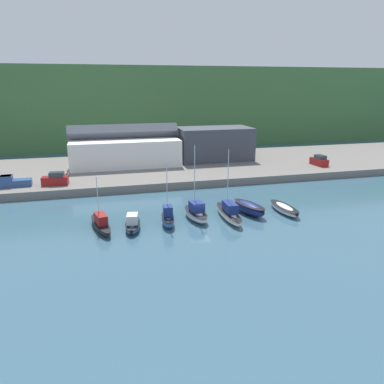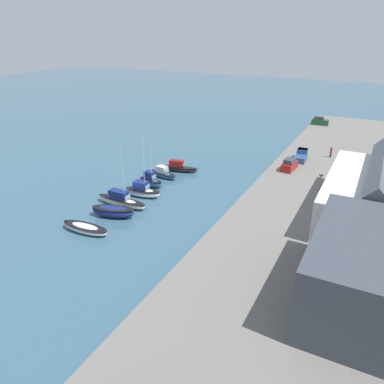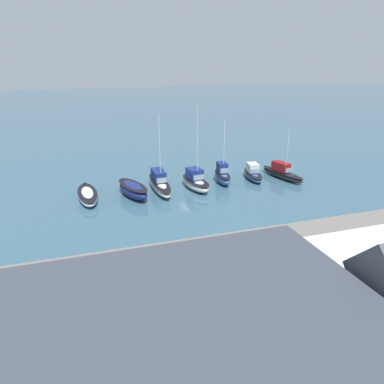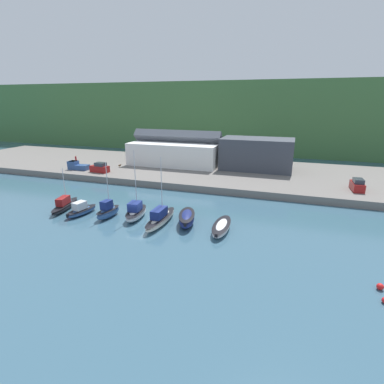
{
  "view_description": "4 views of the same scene",
  "coord_description": "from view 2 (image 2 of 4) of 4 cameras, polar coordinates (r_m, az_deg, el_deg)",
  "views": [
    {
      "loc": [
        -12.89,
        -44.92,
        17.44
      ],
      "look_at": [
        0.33,
        5.19,
        2.48
      ],
      "focal_mm": 35.0,
      "sensor_mm": 36.0,
      "label": 1
    },
    {
      "loc": [
        44.22,
        32.27,
        24.8
      ],
      "look_at": [
        -1.76,
        8.6,
        1.86
      ],
      "focal_mm": 35.0,
      "sensor_mm": 36.0,
      "label": 2
    },
    {
      "loc": [
        13.57,
        41.76,
        15.47
      ],
      "look_at": [
        2.29,
        7.29,
        2.25
      ],
      "focal_mm": 35.0,
      "sensor_mm": 36.0,
      "label": 3
    },
    {
      "loc": [
        20.48,
        -35.59,
        16.59
      ],
      "look_at": [
        4.99,
        10.15,
        1.71
      ],
      "focal_mm": 28.0,
      "sensor_mm": 36.0,
      "label": 4
    }
  ],
  "objects": [
    {
      "name": "moored_boat_6",
      "position": [
        51.24,
        -15.96,
        -5.34
      ],
      "size": [
        2.35,
        7.06,
        1.01
      ],
      "rotation": [
        0.0,
        0.0,
        0.03
      ],
      "color": "silver",
      "rests_on": "ground_plane"
    },
    {
      "name": "moored_boat_3",
      "position": [
        59.75,
        -7.58,
        0.17
      ],
      "size": [
        2.91,
        6.17,
        9.97
      ],
      "rotation": [
        0.0,
        0.0,
        0.13
      ],
      "color": "silver",
      "rests_on": "ground_plane"
    },
    {
      "name": "parked_car_0",
      "position": [
        104.26,
        18.91,
        10.16
      ],
      "size": [
        2.0,
        4.28,
        2.16
      ],
      "rotation": [
        0.0,
        0.0,
        0.05
      ],
      "color": "#1E4C2D",
      "rests_on": "quay_promenade"
    },
    {
      "name": "parked_car_1",
      "position": [
        68.85,
        14.62,
        4.01
      ],
      "size": [
        4.33,
        2.14,
        2.16
      ],
      "rotation": [
        0.0,
        0.0,
        1.49
      ],
      "color": "maroon",
      "rests_on": "quay_promenade"
    },
    {
      "name": "yacht_club_building",
      "position": [
        37.23,
        24.28,
        -10.88
      ],
      "size": [
        15.89,
        8.63,
        7.05
      ],
      "color": "#3D424C",
      "rests_on": "quay_promenade"
    },
    {
      "name": "quay_promenade",
      "position": [
        50.42,
        21.42,
        -6.51
      ],
      "size": [
        137.3,
        29.4,
        1.33
      ],
      "color": "slate",
      "rests_on": "ground_plane"
    },
    {
      "name": "ground_plane",
      "position": [
        60.1,
        -8.09,
        -0.7
      ],
      "size": [
        320.0,
        320.0,
        0.0
      ],
      "primitive_type": "plane",
      "color": "#385B70"
    },
    {
      "name": "moored_boat_5",
      "position": [
        54.04,
        -11.91,
        -2.92
      ],
      "size": [
        3.75,
        6.58,
        1.66
      ],
      "rotation": [
        0.0,
        0.0,
        0.27
      ],
      "color": "navy",
      "rests_on": "ground_plane"
    },
    {
      "name": "moored_boat_1",
      "position": [
        67.12,
        -4.45,
        2.83
      ],
      "size": [
        2.72,
        5.71,
        2.07
      ],
      "rotation": [
        0.0,
        0.0,
        -0.17
      ],
      "color": "#33568E",
      "rests_on": "ground_plane"
    },
    {
      "name": "pickup_truck_0",
      "position": [
        74.92,
        16.32,
        5.35
      ],
      "size": [
        4.83,
        2.21,
        1.9
      ],
      "rotation": [
        0.0,
        0.0,
        1.63
      ],
      "color": "#2D4C84",
      "rests_on": "quay_promenade"
    },
    {
      "name": "moored_boat_0",
      "position": [
        69.75,
        -2.14,
        3.75
      ],
      "size": [
        3.15,
        7.66,
        6.65
      ],
      "rotation": [
        0.0,
        0.0,
        0.21
      ],
      "color": "black",
      "rests_on": "ground_plane"
    },
    {
      "name": "dog_on_quay",
      "position": [
        66.8,
        19.09,
        2.41
      ],
      "size": [
        0.6,
        0.86,
        0.68
      ],
      "rotation": [
        0.0,
        0.0,
        5.86
      ],
      "color": "brown",
      "rests_on": "quay_promenade"
    },
    {
      "name": "harbor_clubhouse",
      "position": [
        55.0,
        26.14,
        -0.58
      ],
      "size": [
        22.24,
        12.36,
        8.33
      ],
      "color": "white",
      "rests_on": "quay_promenade"
    },
    {
      "name": "moored_boat_2",
      "position": [
        63.34,
        -6.34,
        1.7
      ],
      "size": [
        2.07,
        4.82,
        8.15
      ],
      "rotation": [
        0.0,
        0.0,
        -0.11
      ],
      "color": "#33568E",
      "rests_on": "ground_plane"
    },
    {
      "name": "moored_boat_4",
      "position": [
        57.15,
        -10.76,
        -1.26
      ],
      "size": [
        1.98,
        8.59,
        9.36
      ],
      "rotation": [
        0.0,
        0.0,
        -0.01
      ],
      "color": "white",
      "rests_on": "ground_plane"
    },
    {
      "name": "person_on_quay",
      "position": [
        78.13,
        20.42,
        5.76
      ],
      "size": [
        0.4,
        0.4,
        2.14
      ],
      "color": "#232838",
      "rests_on": "quay_promenade"
    }
  ]
}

